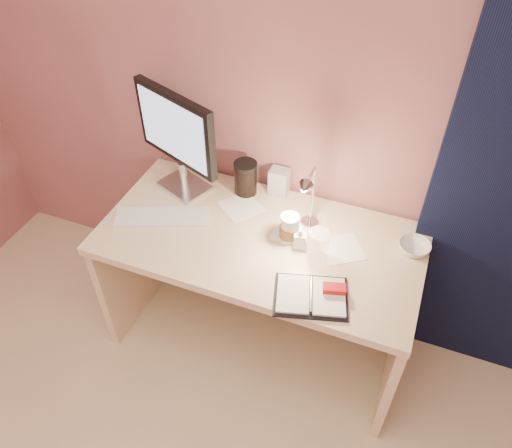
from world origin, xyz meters
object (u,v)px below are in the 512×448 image
(monitor, at_px, (178,134))
(lotion_bottle, at_px, (300,237))
(desk, at_px, (265,260))
(desk_lamp, at_px, (308,199))
(coffee_cup, at_px, (289,229))
(clear_cup, at_px, (318,246))
(keyboard, at_px, (162,217))
(dark_jar, at_px, (246,179))
(planner, at_px, (313,295))
(bowl, at_px, (414,247))
(product_box, at_px, (279,182))

(monitor, xyz_separation_m, lotion_bottle, (0.64, -0.18, -0.25))
(desk, bearing_deg, desk_lamp, 1.65)
(coffee_cup, bearing_deg, clear_cup, -24.87)
(keyboard, relative_size, clear_cup, 2.77)
(clear_cup, xyz_separation_m, dark_jar, (-0.44, 0.30, -0.00))
(planner, relative_size, lotion_bottle, 2.95)
(monitor, bearing_deg, coffee_cup, 6.71)
(desk, relative_size, monitor, 2.78)
(bowl, relative_size, lotion_bottle, 1.20)
(planner, xyz_separation_m, bowl, (0.32, 0.39, 0.01))
(coffee_cup, height_order, dark_jar, dark_jar)
(keyboard, xyz_separation_m, lotion_bottle, (0.63, 0.06, 0.05))
(dark_jar, bearing_deg, coffee_cup, -38.30)
(desk, bearing_deg, planner, -45.11)
(bowl, bearing_deg, planner, -129.55)
(lotion_bottle, bearing_deg, dark_jar, 143.90)
(desk, relative_size, bowl, 10.48)
(desk, xyz_separation_m, bowl, (0.63, 0.08, 0.25))
(keyboard, bearing_deg, product_box, 18.43)
(product_box, bearing_deg, lotion_bottle, -56.44)
(coffee_cup, bearing_deg, desk, 159.72)
(keyboard, relative_size, planner, 1.27)
(bowl, distance_m, product_box, 0.68)
(monitor, distance_m, product_box, 0.51)
(lotion_bottle, xyz_separation_m, desk_lamp, (0.00, 0.07, 0.15))
(monitor, height_order, dark_jar, monitor)
(keyboard, distance_m, clear_cup, 0.72)
(desk, bearing_deg, monitor, 166.34)
(clear_cup, distance_m, dark_jar, 0.53)
(coffee_cup, relative_size, product_box, 1.01)
(planner, bearing_deg, product_box, 105.35)
(bowl, bearing_deg, desk_lamp, -170.29)
(clear_cup, bearing_deg, keyboard, -178.98)
(keyboard, xyz_separation_m, product_box, (0.43, 0.37, 0.06))
(keyboard, distance_m, product_box, 0.57)
(bowl, bearing_deg, keyboard, -169.17)
(desk, distance_m, keyboard, 0.52)
(planner, bearing_deg, lotion_bottle, 102.72)
(planner, height_order, product_box, product_box)
(clear_cup, relative_size, product_box, 1.13)
(lotion_bottle, relative_size, desk_lamp, 0.34)
(monitor, height_order, lotion_bottle, monitor)
(planner, height_order, desk_lamp, desk_lamp)
(desk, relative_size, product_box, 10.49)
(coffee_cup, bearing_deg, bowl, 14.04)
(dark_jar, bearing_deg, monitor, -165.26)
(planner, bearing_deg, bowl, 34.61)
(monitor, relative_size, clear_cup, 3.35)
(clear_cup, distance_m, bowl, 0.42)
(keyboard, relative_size, lotion_bottle, 3.74)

